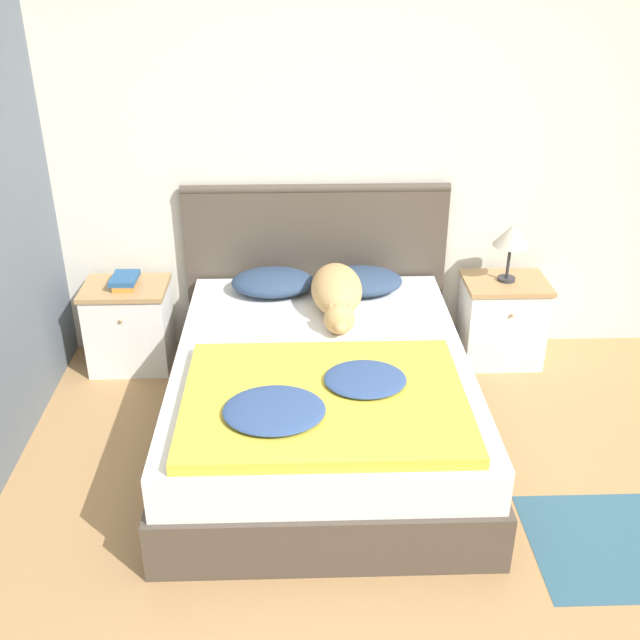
% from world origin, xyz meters
% --- Properties ---
extents(ground_plane, '(16.00, 16.00, 0.00)m').
position_xyz_m(ground_plane, '(0.00, 0.00, 0.00)').
color(ground_plane, tan).
extents(wall_back, '(9.00, 0.06, 2.55)m').
position_xyz_m(wall_back, '(0.00, 2.13, 1.27)').
color(wall_back, silver).
rests_on(wall_back, ground_plane).
extents(bed, '(1.58, 2.05, 0.53)m').
position_xyz_m(bed, '(-0.13, 1.01, 0.26)').
color(bed, '#4C4238').
rests_on(bed, ground_plane).
extents(headboard, '(1.66, 0.06, 1.13)m').
position_xyz_m(headboard, '(-0.13, 2.06, 0.59)').
color(headboard, '#4C4238').
rests_on(headboard, ground_plane).
extents(nightstand_left, '(0.52, 0.40, 0.56)m').
position_xyz_m(nightstand_left, '(-1.32, 1.85, 0.28)').
color(nightstand_left, white).
rests_on(nightstand_left, ground_plane).
extents(nightstand_right, '(0.52, 0.40, 0.56)m').
position_xyz_m(nightstand_right, '(1.06, 1.85, 0.28)').
color(nightstand_right, white).
rests_on(nightstand_right, ground_plane).
extents(pillow_left, '(0.51, 0.38, 0.14)m').
position_xyz_m(pillow_left, '(-0.40, 1.80, 0.60)').
color(pillow_left, navy).
rests_on(pillow_left, bed).
extents(pillow_right, '(0.51, 0.38, 0.14)m').
position_xyz_m(pillow_right, '(0.14, 1.80, 0.60)').
color(pillow_right, navy).
rests_on(pillow_right, bed).
extents(quilt, '(1.32, 1.01, 0.11)m').
position_xyz_m(quilt, '(-0.14, 0.53, 0.57)').
color(quilt, yellow).
rests_on(quilt, bed).
extents(dog, '(0.30, 0.79, 0.24)m').
position_xyz_m(dog, '(-0.03, 1.54, 0.64)').
color(dog, tan).
rests_on(dog, bed).
extents(book_stack, '(0.16, 0.23, 0.07)m').
position_xyz_m(book_stack, '(-1.32, 1.85, 0.59)').
color(book_stack, orange).
rests_on(book_stack, nightstand_left).
extents(table_lamp, '(0.22, 0.22, 0.37)m').
position_xyz_m(table_lamp, '(1.06, 1.86, 0.85)').
color(table_lamp, '#2D2D33').
rests_on(table_lamp, nightstand_right).
extents(rug, '(0.99, 0.69, 0.00)m').
position_xyz_m(rug, '(1.29, 0.14, 0.00)').
color(rug, '#335B70').
rests_on(rug, ground_plane).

